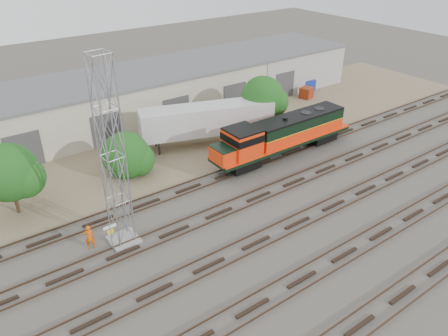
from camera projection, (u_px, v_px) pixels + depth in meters
ground at (271, 206)px, 34.85m from camera, size 140.00×140.00×0.00m
dirt_strip at (175, 140)px, 45.46m from camera, size 80.00×16.00×0.02m
tracks at (297, 223)px, 32.68m from camera, size 80.00×20.40×0.28m
warehouse at (139, 95)px, 49.85m from camera, size 58.40×10.40×5.30m
locomotive at (282, 135)px, 41.39m from camera, size 15.80×2.77×3.80m
signal_tower at (113, 160)px, 27.82m from camera, size 1.97×1.97×13.32m
sign_post at (111, 233)px, 29.24m from camera, size 0.90×0.07×2.19m
worker at (89, 237)px, 29.82m from camera, size 0.79×0.64×1.87m
semi_trailer at (210, 120)px, 43.65m from camera, size 13.56×6.80×4.12m
dumpster_blue at (308, 85)px, 59.20m from camera, size 1.98×1.91×1.50m
dumpster_red at (306, 93)px, 56.43m from camera, size 1.85×1.79×1.40m
tree_west at (12, 174)px, 32.33m from camera, size 4.65×4.43×5.80m
tree_mid at (129, 156)px, 38.52m from camera, size 4.44×4.22×4.22m
tree_east at (265, 99)px, 45.63m from camera, size 4.78×4.55×6.15m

